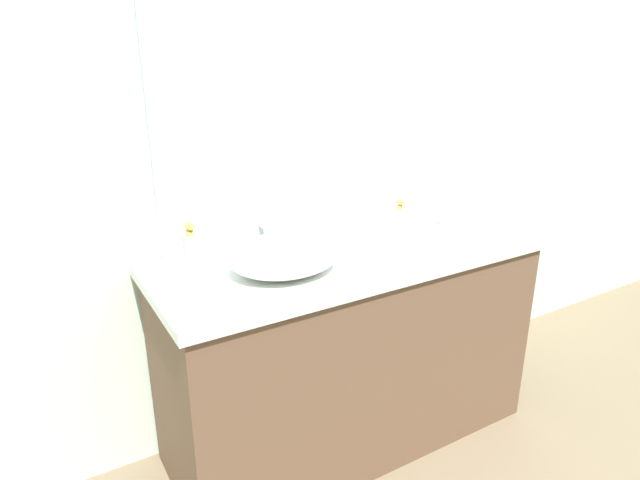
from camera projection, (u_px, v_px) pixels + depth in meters
The scene contains 9 objects.
bathroom_wall_rear at pixel (309, 119), 2.17m from camera, with size 6.00×0.06×2.60m, color silver.
vanity_counter at pixel (350, 348), 2.20m from camera, with size 1.52×0.58×0.84m.
wall_mirror_panel at pixel (313, 69), 2.07m from camera, with size 1.29×0.01×1.30m, color #B2BCC6.
sink_basin at pixel (284, 255), 1.85m from camera, with size 0.39×0.33×0.12m, color silver.
faucet at pixel (261, 232), 1.99m from camera, with size 0.03×0.11×0.16m.
soap_dispenser at pixel (399, 226), 2.09m from camera, with size 0.05×0.05×0.19m.
lotion_bottle at pixel (192, 254), 1.80m from camera, with size 0.06×0.06×0.20m.
tissue_box at pixel (455, 209), 2.33m from camera, with size 0.13×0.13×0.17m.
candle_jar at pixel (436, 230), 2.23m from camera, with size 0.06×0.06×0.03m, color beige.
Camera 1 is at (-1.09, -1.19, 1.58)m, focal length 30.55 mm.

